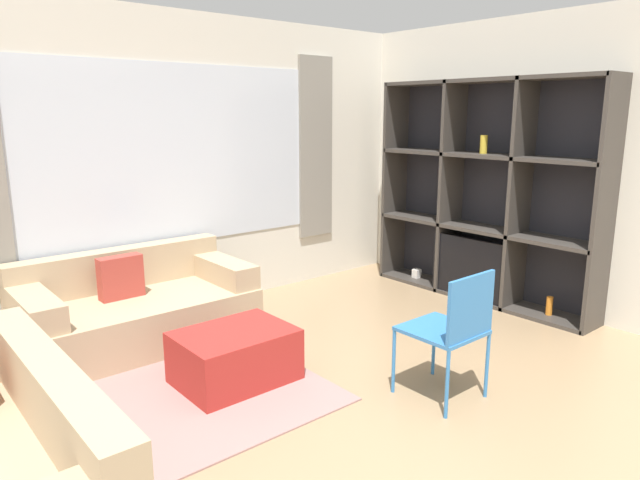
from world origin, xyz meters
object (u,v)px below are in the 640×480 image
object	(u,v)px
couch_main	(137,309)
ottoman	(235,357)
folding_chair	(453,324)
shelving_unit	(486,197)

from	to	relation	value
couch_main	ottoman	distance (m)	1.15
ottoman	folding_chair	bearing A→B (deg)	-50.08
ottoman	couch_main	bearing A→B (deg)	101.17
ottoman	folding_chair	xyz separation A→B (m)	(0.93, -1.11, 0.33)
ottoman	folding_chair	world-z (taller)	folding_chair
couch_main	ottoman	size ratio (longest dim) A/B	2.30
ottoman	shelving_unit	bearing A→B (deg)	0.14
folding_chair	couch_main	bearing A→B (deg)	-62.74
ottoman	folding_chair	size ratio (longest dim) A/B	0.89
shelving_unit	ottoman	xyz separation A→B (m)	(-2.89, -0.01, -0.84)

